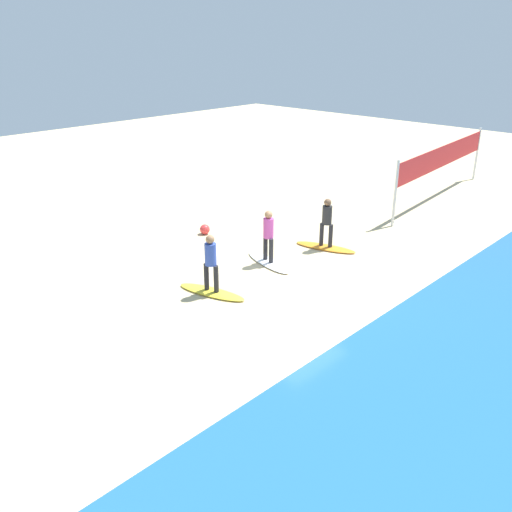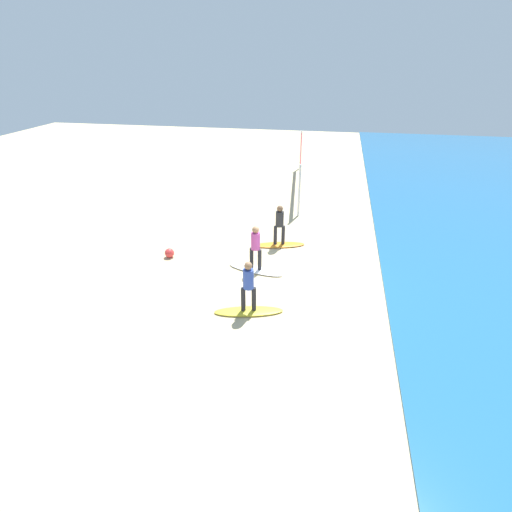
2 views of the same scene
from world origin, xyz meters
name	(u,v)px [view 1 (image 1 of 2)]	position (x,y,z in m)	size (l,w,h in m)	color
ground_plane	(294,282)	(0.00, 0.00, 0.00)	(60.00, 60.00, 0.00)	#CCB789
surfboard_orange	(325,247)	(-2.78, -0.96, 0.04)	(2.10, 0.56, 0.09)	orange
surfer_orange	(327,219)	(-2.78, -0.96, 1.04)	(0.32, 0.45, 1.64)	#232328
surfboard_white	(268,262)	(-0.51, -1.49, 0.04)	(2.10, 0.56, 0.09)	white
surfer_white	(268,232)	(-0.51, -1.49, 1.04)	(0.32, 0.45, 1.64)	#232328
surfboard_yellow	(212,292)	(2.16, -1.18, 0.04)	(2.10, 0.56, 0.09)	yellow
surfer_yellow	(211,259)	(2.16, -1.18, 1.04)	(0.32, 0.45, 1.64)	#232328
volleyball_net	(443,158)	(-10.85, -0.93, 1.79)	(9.07, 0.89, 2.50)	silver
beach_ball	(205,229)	(-0.94, -4.96, 0.18)	(0.36, 0.36, 0.36)	#E53838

